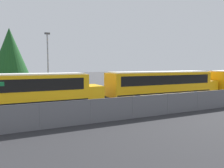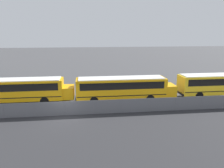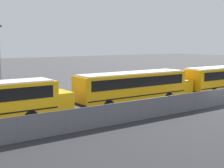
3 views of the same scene
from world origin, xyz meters
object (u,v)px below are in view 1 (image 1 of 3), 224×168
(school_bus_2, at_px, (163,83))
(light_pole, at_px, (48,62))
(school_bus_1, at_px, (14,91))
(tree_1, at_px, (10,52))

(school_bus_2, bearing_deg, light_pole, 138.34)
(school_bus_2, bearing_deg, school_bus_1, -179.04)
(school_bus_2, xyz_separation_m, tree_1, (-13.71, 15.56, 3.70))
(light_pole, bearing_deg, school_bus_2, -41.66)
(school_bus_1, distance_m, school_bus_2, 13.80)
(light_pole, bearing_deg, tree_1, 119.71)
(school_bus_2, bearing_deg, tree_1, 131.39)
(school_bus_2, xyz_separation_m, light_pole, (-9.82, 8.74, 2.26))
(school_bus_2, distance_m, light_pole, 13.34)
(school_bus_1, distance_m, light_pole, 10.07)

